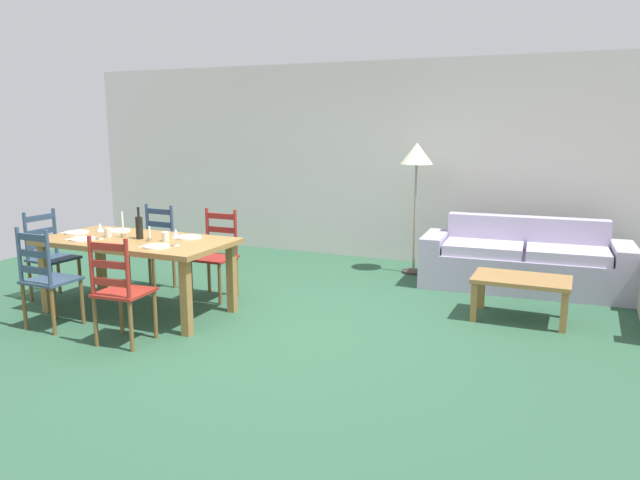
% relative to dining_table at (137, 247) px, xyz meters
% --- Properties ---
extents(ground_plane, '(9.60, 9.60, 0.02)m').
position_rel_dining_table_xyz_m(ground_plane, '(1.47, 0.07, -0.67)').
color(ground_plane, '#2A5239').
extents(wall_far, '(9.60, 0.16, 2.70)m').
position_rel_dining_table_xyz_m(wall_far, '(1.47, 3.37, 0.69)').
color(wall_far, silver).
rests_on(wall_far, ground_plane).
extents(dining_table, '(1.90, 0.96, 0.75)m').
position_rel_dining_table_xyz_m(dining_table, '(0.00, 0.00, 0.00)').
color(dining_table, olive).
rests_on(dining_table, ground_plane).
extents(dining_chair_near_left, '(0.42, 0.40, 0.96)m').
position_rel_dining_table_xyz_m(dining_chair_near_left, '(-0.43, -0.73, -0.19)').
color(dining_chair_near_left, '#30455C').
rests_on(dining_chair_near_left, ground_plane).
extents(dining_chair_near_right, '(0.45, 0.43, 0.96)m').
position_rel_dining_table_xyz_m(dining_chair_near_right, '(0.47, -0.78, -0.19)').
color(dining_chair_near_right, maroon).
rests_on(dining_chair_near_right, ground_plane).
extents(dining_chair_far_left, '(0.44, 0.42, 0.96)m').
position_rel_dining_table_xyz_m(dining_chair_far_left, '(-0.43, 0.77, -0.19)').
color(dining_chair_far_left, navy).
rests_on(dining_chair_far_left, ground_plane).
extents(dining_chair_far_right, '(0.42, 0.40, 0.96)m').
position_rel_dining_table_xyz_m(dining_chair_far_right, '(0.42, 0.76, -0.19)').
color(dining_chair_far_right, maroon).
rests_on(dining_chair_far_right, ground_plane).
extents(dining_chair_head_west, '(0.43, 0.45, 0.96)m').
position_rel_dining_table_xyz_m(dining_chair_head_west, '(-1.18, -0.01, -0.19)').
color(dining_chair_head_west, '#2D4158').
rests_on(dining_chair_head_west, ground_plane).
extents(dinner_plate_near_left, '(0.24, 0.24, 0.02)m').
position_rel_dining_table_xyz_m(dinner_plate_near_left, '(-0.45, -0.25, 0.10)').
color(dinner_plate_near_left, white).
rests_on(dinner_plate_near_left, dining_table).
extents(fork_near_left, '(0.02, 0.17, 0.01)m').
position_rel_dining_table_xyz_m(fork_near_left, '(-0.60, -0.25, 0.09)').
color(fork_near_left, silver).
rests_on(fork_near_left, dining_table).
extents(dinner_plate_near_right, '(0.24, 0.24, 0.02)m').
position_rel_dining_table_xyz_m(dinner_plate_near_right, '(0.45, -0.25, 0.10)').
color(dinner_plate_near_right, white).
rests_on(dinner_plate_near_right, dining_table).
extents(fork_near_right, '(0.02, 0.17, 0.01)m').
position_rel_dining_table_xyz_m(fork_near_right, '(0.30, -0.25, 0.09)').
color(fork_near_right, silver).
rests_on(fork_near_right, dining_table).
extents(dinner_plate_far_left, '(0.24, 0.24, 0.02)m').
position_rel_dining_table_xyz_m(dinner_plate_far_left, '(-0.45, 0.25, 0.10)').
color(dinner_plate_far_left, white).
rests_on(dinner_plate_far_left, dining_table).
extents(fork_far_left, '(0.03, 0.17, 0.01)m').
position_rel_dining_table_xyz_m(fork_far_left, '(-0.60, 0.25, 0.09)').
color(fork_far_left, silver).
rests_on(fork_far_left, dining_table).
extents(dinner_plate_far_right, '(0.24, 0.24, 0.02)m').
position_rel_dining_table_xyz_m(dinner_plate_far_right, '(0.45, 0.25, 0.10)').
color(dinner_plate_far_right, white).
rests_on(dinner_plate_far_right, dining_table).
extents(fork_far_right, '(0.02, 0.17, 0.01)m').
position_rel_dining_table_xyz_m(fork_far_right, '(0.30, 0.25, 0.09)').
color(fork_far_right, silver).
rests_on(fork_far_right, dining_table).
extents(dinner_plate_head_west, '(0.24, 0.24, 0.02)m').
position_rel_dining_table_xyz_m(dinner_plate_head_west, '(-0.78, 0.00, 0.10)').
color(dinner_plate_head_west, white).
rests_on(dinner_plate_head_west, dining_table).
extents(fork_head_west, '(0.02, 0.17, 0.01)m').
position_rel_dining_table_xyz_m(fork_head_west, '(-0.93, 0.00, 0.09)').
color(fork_head_west, silver).
rests_on(fork_head_west, dining_table).
extents(wine_bottle, '(0.07, 0.07, 0.32)m').
position_rel_dining_table_xyz_m(wine_bottle, '(0.03, 0.02, 0.20)').
color(wine_bottle, black).
rests_on(wine_bottle, dining_table).
extents(wine_glass_near_left, '(0.06, 0.06, 0.16)m').
position_rel_dining_table_xyz_m(wine_glass_near_left, '(-0.32, -0.15, 0.20)').
color(wine_glass_near_left, white).
rests_on(wine_glass_near_left, dining_table).
extents(wine_glass_near_right, '(0.06, 0.06, 0.16)m').
position_rel_dining_table_xyz_m(wine_glass_near_right, '(0.57, -0.12, 0.20)').
color(wine_glass_near_right, white).
rests_on(wine_glass_near_right, dining_table).
extents(coffee_cup_primary, '(0.07, 0.07, 0.09)m').
position_rel_dining_table_xyz_m(coffee_cup_primary, '(0.34, 0.02, 0.13)').
color(coffee_cup_primary, beige).
rests_on(coffee_cup_primary, dining_table).
extents(coffee_cup_secondary, '(0.07, 0.07, 0.09)m').
position_rel_dining_table_xyz_m(coffee_cup_secondary, '(-0.33, -0.03, 0.13)').
color(coffee_cup_secondary, beige).
rests_on(coffee_cup_secondary, dining_table).
extents(candle_tall, '(0.05, 0.05, 0.26)m').
position_rel_dining_table_xyz_m(candle_tall, '(-0.18, 0.02, 0.16)').
color(candle_tall, '#998C66').
rests_on(candle_tall, dining_table).
extents(candle_short, '(0.05, 0.05, 0.15)m').
position_rel_dining_table_xyz_m(candle_short, '(0.20, -0.04, 0.13)').
color(candle_short, '#998C66').
rests_on(candle_short, dining_table).
extents(couch, '(2.32, 0.94, 0.80)m').
position_rel_dining_table_xyz_m(couch, '(3.45, 2.50, -0.37)').
color(couch, '#A69CB8').
rests_on(couch, ground_plane).
extents(coffee_table, '(0.90, 0.56, 0.42)m').
position_rel_dining_table_xyz_m(coffee_table, '(3.53, 1.28, -0.31)').
color(coffee_table, olive).
rests_on(coffee_table, ground_plane).
extents(standing_lamp, '(0.40, 0.40, 1.64)m').
position_rel_dining_table_xyz_m(standing_lamp, '(2.11, 2.68, 0.75)').
color(standing_lamp, '#332D28').
rests_on(standing_lamp, ground_plane).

